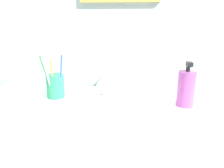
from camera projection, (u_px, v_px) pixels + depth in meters
tiled_wall_back at (120, 18)px, 1.03m from camera, size 2.38×0.04×2.40m
sink_basin at (111, 119)px, 0.82m from camera, size 0.39×0.39×0.11m
faucet at (116, 78)px, 0.97m from camera, size 0.02×0.16×0.14m
toothbrush_cup at (55, 86)px, 0.93m from camera, size 0.08×0.08×0.10m
toothbrush_green at (45, 71)px, 0.89m from camera, size 0.05×0.04×0.21m
toothbrush_blue at (61, 71)px, 0.88m from camera, size 0.04×0.04×0.21m
toothbrush_yellow at (52, 73)px, 0.88m from camera, size 0.01×0.04×0.19m
toothbrush_white at (48, 76)px, 0.88m from camera, size 0.03×0.04×0.17m
soap_dispenser at (186, 88)px, 0.83m from camera, size 0.07×0.07×0.17m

